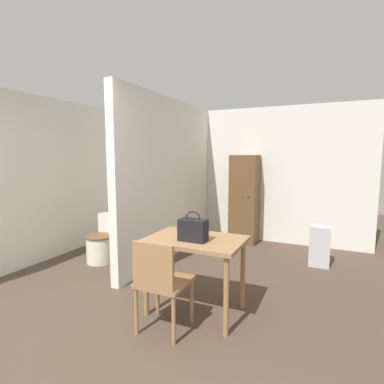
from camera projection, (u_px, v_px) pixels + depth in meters
ground_plane at (59, 363)px, 2.36m from camera, size 16.00×16.00×0.00m
wall_back at (228, 174)px, 5.95m from camera, size 5.18×0.12×2.50m
wall_left at (64, 178)px, 4.95m from camera, size 0.12×5.10×2.50m
partition_wall at (171, 179)px, 4.80m from camera, size 0.12×2.87×2.50m
dining_table at (195, 248)px, 3.05m from camera, size 0.97×0.67×0.79m
wooden_chair at (161, 281)px, 2.71m from camera, size 0.45×0.45×0.88m
toilet at (103, 242)px, 4.62m from camera, size 0.43×0.58×0.70m
handbag at (193, 230)px, 2.93m from camera, size 0.27×0.15×0.30m
wooden_cabinet at (244, 199)px, 5.55m from camera, size 0.48×0.47×1.63m
space_heater at (320, 246)px, 4.40m from camera, size 0.28×0.23×0.59m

